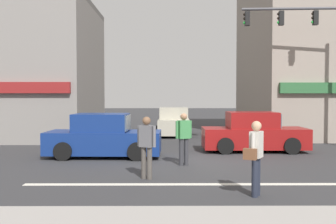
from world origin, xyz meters
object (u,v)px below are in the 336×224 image
traffic_light_mast (324,47)px  sedan_crossing_rightbound (254,134)px  street_tree (332,57)px  sedan_parked_curbside (174,123)px  pedestrian_foreground_with_bag (256,154)px  pedestrian_far_side (147,144)px  sedan_waiting_far (104,137)px  pedestrian_mid_crossing (184,136)px  utility_pole_near_left (1,62)px

traffic_light_mast → sedan_crossing_rightbound: 4.94m
sedan_crossing_rightbound → street_tree: bearing=43.1°
sedan_parked_curbside → traffic_light_mast: bearing=-41.0°
traffic_light_mast → pedestrian_foreground_with_bag: 10.08m
pedestrian_far_side → sedan_waiting_far: bearing=114.6°
pedestrian_mid_crossing → sedan_crossing_rightbound: bearing=47.2°
pedestrian_foreground_with_bag → pedestrian_mid_crossing: size_ratio=1.00×
traffic_light_mast → utility_pole_near_left: bearing=171.1°
sedan_parked_curbside → pedestrian_far_side: size_ratio=2.48×
street_tree → utility_pole_near_left: size_ratio=0.85×
utility_pole_near_left → pedestrian_foreground_with_bag: (9.94, -10.53, -2.93)m
street_tree → sedan_crossing_rightbound: 7.93m
traffic_light_mast → sedan_parked_curbside: 9.08m
traffic_light_mast → sedan_crossing_rightbound: size_ratio=1.51×
sedan_crossing_rightbound → pedestrian_mid_crossing: 4.37m
sedan_crossing_rightbound → pedestrian_far_side: 6.66m
pedestrian_far_side → street_tree: bearing=47.7°
traffic_light_mast → pedestrian_foreground_with_bag: size_ratio=3.71×
utility_pole_near_left → pedestrian_mid_crossing: utility_pole_near_left is taller
pedestrian_far_side → sedan_crossing_rightbound: bearing=52.5°
street_tree → pedestrian_far_side: 14.10m
utility_pole_near_left → sedan_waiting_far: size_ratio=1.80×
sedan_crossing_rightbound → pedestrian_foreground_with_bag: pedestrian_foreground_with_bag is taller
pedestrian_mid_crossing → sedan_waiting_far: bearing=148.4°
traffic_light_mast → pedestrian_mid_crossing: bearing=-145.3°
street_tree → sedan_parked_curbside: size_ratio=1.53×
utility_pole_near_left → pedestrian_far_side: (7.45, -8.68, -2.93)m
street_tree → pedestrian_far_side: bearing=-132.3°
pedestrian_mid_crossing → utility_pole_near_left: bearing=142.3°
sedan_parked_curbside → pedestrian_foreground_with_bag: bearing=-83.7°
street_tree → sedan_waiting_far: (-10.98, -6.30, -3.55)m
street_tree → sedan_parked_curbside: street_tree is taller
pedestrian_foreground_with_bag → pedestrian_far_side: (-2.49, 1.85, -0.00)m
sedan_parked_curbside → sedan_waiting_far: bearing=-108.8°
utility_pole_near_left → street_tree: bearing=5.0°
street_tree → traffic_light_mast: 4.24m
street_tree → sedan_waiting_far: 13.15m
pedestrian_foreground_with_bag → pedestrian_far_side: 3.10m
pedestrian_foreground_with_bag → pedestrian_far_side: size_ratio=1.00×
utility_pole_near_left → sedan_parked_curbside: utility_pole_near_left is taller
utility_pole_near_left → pedestrian_mid_crossing: (8.53, -6.59, -2.93)m
sedan_crossing_rightbound → pedestrian_mid_crossing: (-2.96, -3.20, 0.24)m
street_tree → utility_pole_near_left: (-16.67, -1.45, -0.37)m
sedan_waiting_far → pedestrian_mid_crossing: bearing=-31.6°
street_tree → traffic_light_mast: bearing=-117.5°
sedan_waiting_far → sedan_crossing_rightbound: 5.98m
pedestrian_mid_crossing → pedestrian_far_side: bearing=-117.5°
pedestrian_mid_crossing → traffic_light_mast: bearing=34.7°
sedan_parked_curbside → pedestrian_foreground_with_bag: (1.52, -13.69, 0.24)m
traffic_light_mast → sedan_waiting_far: size_ratio=1.50×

